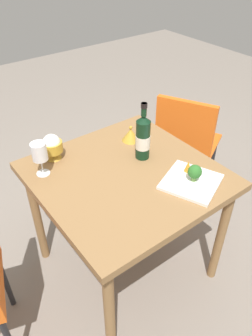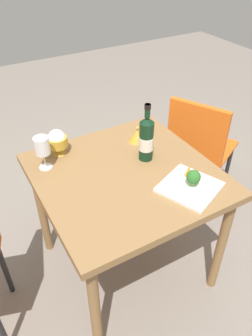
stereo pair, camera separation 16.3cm
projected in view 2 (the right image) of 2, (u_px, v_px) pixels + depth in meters
The scene contains 10 objects.
ground_plane at pixel (126, 264), 2.10m from camera, with size 8.00×8.00×0.00m, color gray.
dining_table at pixel (126, 186), 1.71m from camera, with size 0.88×0.88×0.75m.
chair_by_wall at pixel (199, 143), 2.27m from camera, with size 0.54×0.54×0.85m.
wine_bottle at pixel (146, 138), 1.68m from camera, with size 0.08×0.08×0.32m.
wine_glass at pixel (42, 146), 1.61m from camera, with size 0.08×0.08×0.18m.
rice_bowl at pixel (57, 141), 1.75m from camera, with size 0.11×0.11×0.14m.
rice_bowl_lid at pixel (137, 135), 1.87m from camera, with size 0.10×0.10×0.09m.
serving_plate at pixel (190, 187), 1.55m from camera, with size 0.33×0.33×0.02m.
broccoli_floret at pixel (193, 177), 1.52m from camera, with size 0.07×0.07×0.09m.
carrot_garnish_left at pixel (189, 171), 1.59m from camera, with size 0.04×0.04×0.06m.
Camera 2 is at (1.13, -0.65, 1.77)m, focal length 35.11 mm.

